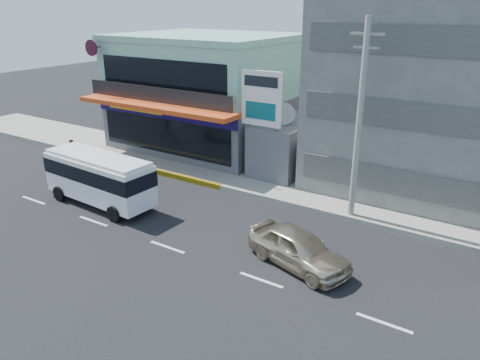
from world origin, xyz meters
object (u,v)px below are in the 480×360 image
billboard (261,105)px  motorcycle_rider (74,162)px  concrete_building (480,71)px  utility_pole_near (359,122)px  minibus (99,176)px  shop_building (207,95)px  satellite_dish (283,123)px  sedan (298,248)px

billboard → motorcycle_rider: billboard is taller
concrete_building → utility_pole_near: size_ratio=1.60×
minibus → concrete_building: bearing=39.1°
shop_building → satellite_dish: 8.54m
minibus → utility_pole_near: bearing=24.7°
utility_pole_near → motorcycle_rider: 18.58m
concrete_building → utility_pole_near: bearing=-117.8°
utility_pole_near → sedan: size_ratio=2.08×
billboard → minibus: (-5.79, -7.46, -3.23)m
sedan → motorcycle_rider: 17.69m
billboard → sedan: (6.22, -7.36, -4.11)m
concrete_building → sedan: concrete_building is taller
satellite_dish → minibus: bearing=-124.2°
utility_pole_near → billboard: bearing=164.5°
concrete_building → billboard: (-10.50, -5.80, -2.07)m
utility_pole_near → minibus: bearing=-155.3°
billboard → minibus: bearing=-127.8°
shop_building → concrete_building: 18.28m
satellite_dish → sedan: size_ratio=0.31×
shop_building → concrete_building: concrete_building is taller
satellite_dish → utility_pole_near: (6.00, -3.60, 1.57)m
utility_pole_near → concrete_building: bearing=62.2°
sedan → satellite_dish: bearing=48.3°
satellite_dish → billboard: size_ratio=0.22×
utility_pole_near → minibus: utility_pole_near is taller
shop_building → billboard: 8.92m
billboard → motorcycle_rider: (-11.29, -4.82, -4.19)m
concrete_building → sedan: 15.16m
billboard → shop_building: bearing=147.7°
billboard → minibus: size_ratio=1.00×
concrete_building → billboard: 12.17m
concrete_building → billboard: concrete_building is taller
satellite_dish → concrete_building: bearing=21.8°
shop_building → billboard: shop_building is taller
concrete_building → utility_pole_near: (-4.00, -7.60, -1.85)m
shop_building → concrete_building: (18.00, 1.05, 3.00)m
shop_building → minibus: size_ratio=1.80×
satellite_dish → utility_pole_near: size_ratio=0.15×
satellite_dish → motorcycle_rider: size_ratio=0.67×
utility_pole_near → sedan: (-0.28, -5.56, -4.33)m
motorcycle_rider → shop_building: bearing=68.4°
shop_building → utility_pole_near: (14.00, -6.55, 1.15)m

